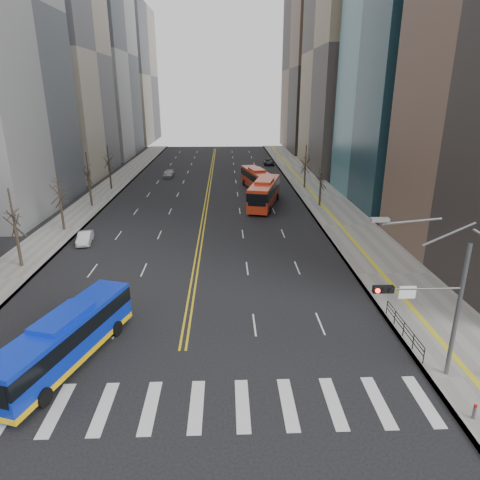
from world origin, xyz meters
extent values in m
plane|color=black|center=(0.00, 0.00, 0.00)|extent=(220.00, 220.00, 0.00)
cube|color=gray|center=(17.50, 45.00, 0.07)|extent=(7.00, 130.00, 0.15)
cube|color=gray|center=(-16.50, 45.00, 0.07)|extent=(5.00, 130.00, 0.15)
cube|color=silver|center=(-8.27, 0.00, 0.01)|extent=(0.70, 4.00, 0.01)
cube|color=silver|center=(-5.91, 0.00, 0.01)|extent=(0.70, 4.00, 0.01)
cube|color=silver|center=(-3.55, 0.00, 0.01)|extent=(0.70, 4.00, 0.01)
cube|color=silver|center=(-1.18, 0.00, 0.01)|extent=(0.70, 4.00, 0.01)
cube|color=silver|center=(1.18, 0.00, 0.01)|extent=(0.70, 4.00, 0.01)
cube|color=silver|center=(3.55, 0.00, 0.01)|extent=(0.70, 4.00, 0.01)
cube|color=silver|center=(5.91, 0.00, 0.01)|extent=(0.70, 4.00, 0.01)
cube|color=silver|center=(8.27, 0.00, 0.01)|extent=(0.70, 4.00, 0.01)
cube|color=silver|center=(10.64, 0.00, 0.01)|extent=(0.70, 4.00, 0.01)
cube|color=silver|center=(13.00, 0.00, 0.01)|extent=(0.70, 4.00, 0.01)
cube|color=gold|center=(-0.20, 55.00, 0.01)|extent=(0.15, 100.00, 0.01)
cube|color=gold|center=(0.20, 55.00, 0.01)|extent=(0.15, 100.00, 0.01)
cube|color=gray|center=(-31.00, 66.00, 22.00)|extent=(22.00, 22.00, 44.00)
cube|color=gray|center=(-30.00, 93.00, 24.00)|extent=(20.00, 26.00, 48.00)
cube|color=gray|center=(30.00, 71.00, 23.00)|extent=(20.00, 26.00, 46.00)
cube|color=gray|center=(-29.00, 125.00, 20.00)|extent=(18.00, 30.00, 40.00)
cube|color=brown|center=(29.00, 103.00, 21.00)|extent=(18.00, 30.00, 42.00)
cylinder|color=slate|center=(15.20, 2.00, 4.00)|extent=(0.24, 0.24, 8.00)
cylinder|color=slate|center=(12.95, 2.00, 5.50)|extent=(4.50, 0.12, 0.12)
cube|color=black|center=(11.00, 2.00, 5.50)|extent=(1.10, 0.28, 0.38)
cylinder|color=#FF190C|center=(10.65, 1.84, 5.50)|extent=(0.24, 0.08, 0.24)
cylinder|color=black|center=(11.00, 1.84, 5.50)|extent=(0.24, 0.08, 0.24)
cylinder|color=black|center=(11.35, 1.84, 5.50)|extent=(0.24, 0.08, 0.24)
cube|color=white|center=(12.30, 2.00, 5.30)|extent=(0.90, 0.06, 0.70)
cube|color=#999993|center=(10.40, 2.00, 9.30)|extent=(0.90, 0.35, 0.18)
cube|color=black|center=(14.30, 6.00, 1.15)|extent=(0.04, 6.00, 0.04)
cylinder|color=black|center=(14.30, 3.00, 0.65)|extent=(0.06, 0.06, 1.00)
cylinder|color=black|center=(14.30, 4.50, 0.65)|extent=(0.06, 0.06, 1.00)
cylinder|color=black|center=(14.30, 6.00, 0.65)|extent=(0.06, 0.06, 1.00)
cylinder|color=black|center=(14.30, 7.50, 0.65)|extent=(0.06, 0.06, 1.00)
cylinder|color=black|center=(14.30, 9.00, 0.65)|extent=(0.06, 0.06, 1.00)
cylinder|color=slate|center=(14.80, -1.50, 0.50)|extent=(0.16, 0.16, 0.70)
cylinder|color=#B2140F|center=(14.80, -1.50, 0.88)|extent=(0.17, 0.17, 0.10)
cylinder|color=#30261D|center=(-16.00, 19.00, 1.95)|extent=(0.28, 0.28, 3.90)
cylinder|color=#30261D|center=(-16.00, 30.00, 1.80)|extent=(0.28, 0.28, 3.60)
cylinder|color=#30261D|center=(-16.00, 41.00, 2.00)|extent=(0.28, 0.28, 4.00)
cylinder|color=#30261D|center=(-16.00, 52.00, 1.90)|extent=(0.28, 0.28, 3.80)
cylinder|color=#30261D|center=(16.00, 40.00, 1.75)|extent=(0.28, 0.28, 3.50)
cylinder|color=#30261D|center=(16.00, 52.00, 1.88)|extent=(0.28, 0.28, 3.75)
cube|color=#0C29BF|center=(-6.63, 4.00, 1.63)|extent=(5.47, 11.09, 2.56)
cube|color=black|center=(-6.63, 4.00, 2.15)|extent=(5.53, 11.12, 0.93)
cube|color=#0C29BF|center=(-6.63, 4.00, 3.01)|extent=(2.89, 4.19, 0.40)
cube|color=yellow|center=(-6.63, 4.00, 0.55)|extent=(5.53, 11.12, 0.35)
cylinder|color=black|center=(-8.77, 1.02, 0.50)|extent=(0.59, 1.04, 1.00)
cylinder|color=black|center=(-6.60, 0.33, 0.50)|extent=(0.59, 1.04, 1.00)
cylinder|color=black|center=(-6.66, 7.67, 0.50)|extent=(0.59, 1.04, 1.00)
cylinder|color=black|center=(-4.49, 6.98, 0.50)|extent=(0.59, 1.04, 1.00)
cube|color=red|center=(8.23, 40.46, 1.92)|extent=(5.57, 12.30, 3.14)
cube|color=black|center=(8.23, 40.46, 2.51)|extent=(5.63, 12.34, 1.12)
cube|color=red|center=(8.23, 40.46, 3.59)|extent=(3.14, 4.60, 0.40)
cylinder|color=black|center=(5.97, 37.07, 0.50)|extent=(0.53, 1.04, 1.00)
cylinder|color=black|center=(8.62, 36.40, 0.50)|extent=(0.53, 1.04, 1.00)
cylinder|color=black|center=(7.84, 44.52, 0.50)|extent=(0.53, 1.04, 1.00)
cylinder|color=black|center=(10.49, 43.85, 0.50)|extent=(0.53, 1.04, 1.00)
cube|color=red|center=(7.93, 51.19, 1.76)|extent=(4.69, 11.20, 2.83)
cube|color=black|center=(7.93, 51.19, 2.32)|extent=(4.75, 11.23, 1.02)
cube|color=red|center=(7.93, 51.19, 3.28)|extent=(2.73, 4.15, 0.40)
cylinder|color=black|center=(7.43, 47.52, 0.50)|extent=(0.50, 1.04, 1.00)
cylinder|color=black|center=(9.86, 48.03, 0.50)|extent=(0.50, 1.04, 1.00)
cylinder|color=black|center=(5.99, 54.36, 0.50)|extent=(0.50, 1.04, 1.00)
cylinder|color=black|center=(8.42, 54.87, 0.50)|extent=(0.50, 1.04, 1.00)
imported|color=silver|center=(-12.19, 25.45, 0.62)|extent=(1.81, 3.90, 1.24)
imported|color=black|center=(8.08, 52.33, 0.71)|extent=(2.36, 4.41, 1.43)
imported|color=gray|center=(-7.85, 62.48, 0.60)|extent=(1.90, 4.23, 1.20)
imported|color=black|center=(12.40, 76.18, 0.64)|extent=(2.34, 4.71, 1.28)
camera|label=1|loc=(2.79, -17.99, 15.28)|focal=32.00mm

